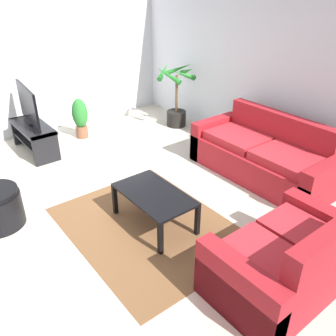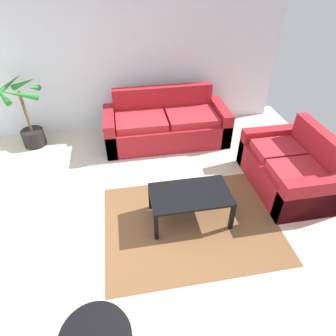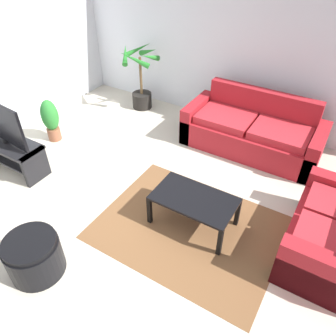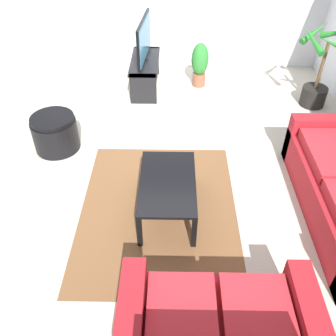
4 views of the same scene
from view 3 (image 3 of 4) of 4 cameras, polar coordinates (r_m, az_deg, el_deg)
ground_plane at (r=4.30m, az=-6.39°, el=-8.51°), size 6.60×6.60×0.00m
wall_back at (r=5.86m, az=11.34°, el=20.10°), size 6.00×0.06×2.70m
couch_main at (r=5.47m, az=14.45°, el=5.99°), size 2.15×0.90×0.90m
couch_loveseat at (r=4.12m, az=27.18°, el=-10.59°), size 0.90×1.44×0.90m
tv_stand at (r=5.37m, az=-25.79°, el=2.63°), size 1.10×0.45×0.49m
coffee_table at (r=3.95m, az=4.57°, el=-5.83°), size 1.00×0.58×0.43m
area_rug at (r=4.16m, az=3.66°, el=-10.33°), size 2.20×1.70×0.01m
potted_palm at (r=6.50m, az=-4.75°, el=14.40°), size 0.77×0.80×1.21m
potted_plant_small at (r=5.82m, az=-19.78°, el=8.05°), size 0.28×0.28×0.73m
ottoman at (r=3.87m, az=-22.28°, el=-14.00°), size 0.58×0.58×0.47m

